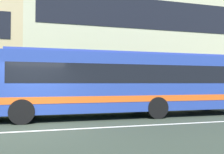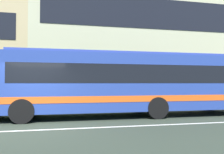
% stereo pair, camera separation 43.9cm
% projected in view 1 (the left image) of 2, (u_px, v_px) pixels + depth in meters
% --- Properties ---
extents(ground_plane, '(160.00, 160.00, 0.00)m').
position_uv_depth(ground_plane, '(30.00, 131.00, 7.50)').
color(ground_plane, '#313B2E').
extents(lane_centre_line, '(60.00, 0.16, 0.01)m').
position_uv_depth(lane_centre_line, '(30.00, 131.00, 7.50)').
color(lane_centre_line, silver).
rests_on(lane_centre_line, ground_plane).
extents(hedge_row_far, '(16.33, 1.10, 0.93)m').
position_uv_depth(hedge_row_far, '(29.00, 102.00, 13.68)').
color(hedge_row_far, '#3A712C').
rests_on(hedge_row_far, ground_plane).
extents(apartment_block_right, '(21.96, 9.16, 13.14)m').
position_uv_depth(apartment_block_right, '(138.00, 37.00, 23.73)').
color(apartment_block_right, '#BBBC94').
rests_on(apartment_block_right, ground_plane).
extents(transit_bus, '(12.21, 2.64, 3.10)m').
position_uv_depth(transit_bus, '(133.00, 82.00, 11.21)').
color(transit_bus, '#263F92').
rests_on(transit_bus, ground_plane).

